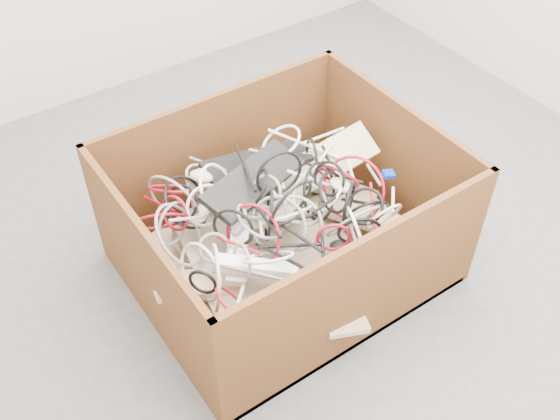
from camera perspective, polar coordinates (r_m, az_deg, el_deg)
ground at (r=2.85m, az=3.76°, el=-1.26°), size 3.00×3.00×0.00m
cardboard_box at (r=2.57m, az=-0.02°, el=-2.81°), size 1.13×0.95×0.58m
keyboard_pile at (r=2.52m, az=0.20°, el=0.23°), size 1.08×0.89×0.36m
mice_scatter at (r=2.42m, az=0.46°, el=0.40°), size 0.76×0.62×0.22m
power_strip_left at (r=2.31m, az=-3.58°, el=-2.63°), size 0.25×0.30×0.14m
power_strip_right at (r=2.22m, az=-2.12°, el=-4.97°), size 0.26×0.21×0.09m
vga_plug at (r=2.60m, az=9.37°, el=3.08°), size 0.06×0.05×0.03m
cable_tangle at (r=2.34m, az=-1.15°, el=-0.18°), size 0.99×0.85×0.46m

